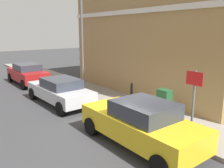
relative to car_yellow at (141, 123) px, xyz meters
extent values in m
plane|color=#38383A|center=(0.27, 1.13, -0.77)|extent=(80.00, 80.00, 0.00)
cube|color=gray|center=(2.28, 7.13, -0.70)|extent=(2.38, 30.00, 0.15)
cube|color=#9E7A4C|center=(6.70, 4.53, 3.29)|extent=(6.46, 10.81, 8.13)
cube|color=silver|center=(3.43, 4.53, 3.87)|extent=(0.12, 10.81, 0.24)
cube|color=gold|center=(0.00, 0.04, -0.10)|extent=(1.76, 4.36, 0.70)
cube|color=#2D333D|center=(0.00, -0.15, 0.48)|extent=(1.55, 1.86, 0.52)
cylinder|color=black|center=(-0.83, 1.66, -0.45)|extent=(0.22, 0.64, 0.64)
cylinder|color=black|center=(0.83, 1.67, -0.45)|extent=(0.22, 0.64, 0.64)
cylinder|color=black|center=(-0.83, -1.59, -0.45)|extent=(0.22, 0.64, 0.64)
cylinder|color=black|center=(0.83, -1.59, -0.45)|extent=(0.22, 0.64, 0.64)
cube|color=#B7B7BC|center=(-0.10, 5.81, -0.16)|extent=(1.80, 4.44, 0.58)
cube|color=#2D333D|center=(-0.10, 5.59, 0.34)|extent=(1.53, 2.00, 0.47)
cylinder|color=black|center=(-0.94, 7.44, -0.45)|extent=(0.24, 0.65, 0.64)
cylinder|color=black|center=(0.64, 7.48, -0.45)|extent=(0.24, 0.65, 0.64)
cylinder|color=black|center=(-0.85, 4.14, -0.45)|extent=(0.24, 0.65, 0.64)
cylinder|color=black|center=(0.73, 4.19, -0.45)|extent=(0.24, 0.65, 0.64)
cube|color=maroon|center=(0.12, 11.43, -0.11)|extent=(1.69, 4.06, 0.68)
cube|color=#2D333D|center=(0.12, 11.36, 0.44)|extent=(1.47, 1.92, 0.46)
cylinder|color=black|center=(-0.67, 12.90, -0.45)|extent=(0.23, 0.64, 0.64)
cylinder|color=black|center=(0.88, 12.91, -0.45)|extent=(0.23, 0.64, 0.64)
cylinder|color=black|center=(-0.65, 9.96, -0.45)|extent=(0.23, 0.64, 0.64)
cylinder|color=black|center=(0.91, 9.97, -0.45)|extent=(0.23, 0.64, 0.64)
cube|color=#1E4C28|center=(2.43, 1.10, -0.05)|extent=(0.40, 0.55, 1.15)
cube|color=#333333|center=(2.43, 1.10, -0.58)|extent=(0.46, 0.61, 0.08)
cylinder|color=black|center=(2.53, 3.25, -0.15)|extent=(0.12, 0.12, 0.95)
sphere|color=black|center=(2.53, 3.25, 0.35)|extent=(0.14, 0.14, 0.14)
cylinder|color=#59595B|center=(1.49, -0.88, 0.53)|extent=(0.08, 0.08, 2.30)
cube|color=white|center=(1.47, -0.88, 1.43)|extent=(0.03, 0.56, 0.40)
cube|color=red|center=(1.45, -0.88, 1.43)|extent=(0.01, 0.60, 0.44)
cylinder|color=#59595B|center=(2.34, 7.58, 2.13)|extent=(0.14, 0.14, 5.50)
camera|label=1|loc=(-5.09, -5.14, 2.91)|focal=38.06mm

